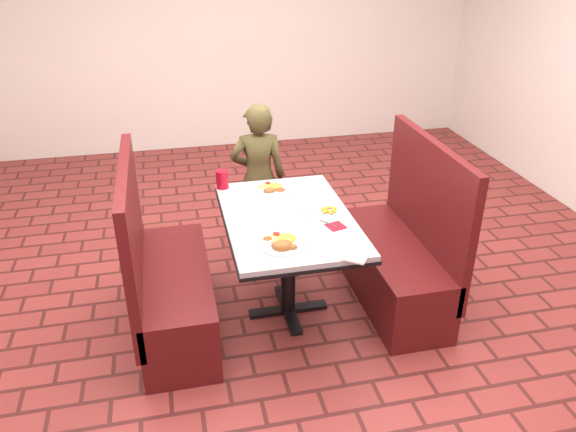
% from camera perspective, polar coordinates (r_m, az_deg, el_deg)
% --- Properties ---
extents(room, '(7.00, 7.04, 2.82)m').
position_cam_1_polar(room, '(3.23, -0.00, 18.68)').
color(room, maroon).
rests_on(room, ground).
extents(dining_table, '(0.81, 1.21, 0.75)m').
position_cam_1_polar(dining_table, '(3.63, -0.00, -1.35)').
color(dining_table, '#ACAEB1').
rests_on(dining_table, ground).
extents(booth_bench_left, '(0.47, 1.20, 1.17)m').
position_cam_1_polar(booth_bench_left, '(3.74, -12.12, -6.99)').
color(booth_bench_left, '#551314').
rests_on(booth_bench_left, ground).
extents(booth_bench_right, '(0.47, 1.20, 1.17)m').
position_cam_1_polar(booth_bench_right, '(4.03, 11.18, -4.19)').
color(booth_bench_right, '#551314').
rests_on(booth_bench_right, ground).
extents(diner_person, '(0.47, 0.34, 1.22)m').
position_cam_1_polar(diner_person, '(4.52, -3.02, 3.92)').
color(diner_person, brown).
rests_on(diner_person, ground).
extents(near_dinner_plate, '(0.29, 0.29, 0.09)m').
position_cam_1_polar(near_dinner_plate, '(3.25, -0.65, -2.53)').
color(near_dinner_plate, white).
rests_on(near_dinner_plate, dining_table).
extents(far_dinner_plate, '(0.25, 0.25, 0.06)m').
position_cam_1_polar(far_dinner_plate, '(3.94, -1.64, 2.93)').
color(far_dinner_plate, white).
rests_on(far_dinner_plate, dining_table).
extents(plantain_plate, '(0.18, 0.18, 0.03)m').
position_cam_1_polar(plantain_plate, '(3.64, 4.11, 0.51)').
color(plantain_plate, white).
rests_on(plantain_plate, dining_table).
extents(maroon_napkin, '(0.13, 0.13, 0.00)m').
position_cam_1_polar(maroon_napkin, '(3.48, 4.88, -1.04)').
color(maroon_napkin, maroon).
rests_on(maroon_napkin, dining_table).
extents(spoon_utensil, '(0.09, 0.11, 0.00)m').
position_cam_1_polar(spoon_utensil, '(3.50, 4.18, -0.77)').
color(spoon_utensil, silver).
rests_on(spoon_utensil, dining_table).
extents(red_tumbler, '(0.09, 0.09, 0.13)m').
position_cam_1_polar(red_tumbler, '(3.99, -6.71, 3.73)').
color(red_tumbler, '#AE0B1D').
rests_on(red_tumbler, dining_table).
extents(paper_napkin, '(0.26, 0.25, 0.01)m').
position_cam_1_polar(paper_napkin, '(3.19, 6.30, -3.83)').
color(paper_napkin, white).
rests_on(paper_napkin, dining_table).
extents(knife_utensil, '(0.01, 0.17, 0.00)m').
position_cam_1_polar(knife_utensil, '(3.28, 0.35, -2.57)').
color(knife_utensil, silver).
rests_on(knife_utensil, dining_table).
extents(fork_utensil, '(0.02, 0.15, 0.00)m').
position_cam_1_polar(fork_utensil, '(3.25, 0.17, -2.93)').
color(fork_utensil, silver).
rests_on(fork_utensil, dining_table).
extents(lettuce_shreds, '(0.28, 0.32, 0.00)m').
position_cam_1_polar(lettuce_shreds, '(3.65, 0.40, 0.50)').
color(lettuce_shreds, '#97CB51').
rests_on(lettuce_shreds, dining_table).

